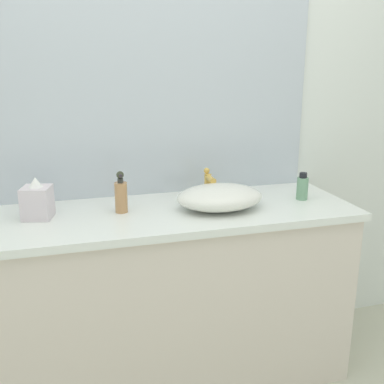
{
  "coord_description": "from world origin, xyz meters",
  "views": [
    {
      "loc": [
        -0.35,
        -1.42,
        1.46
      ],
      "look_at": [
        0.16,
        0.39,
        0.92
      ],
      "focal_mm": 42.54,
      "sensor_mm": 36.0,
      "label": 1
    }
  ],
  "objects_px": {
    "soap_dispenser": "(121,195)",
    "lotion_bottle": "(302,187)",
    "sink_basin": "(220,197)",
    "tissue_box": "(37,201)"
  },
  "relations": [
    {
      "from": "soap_dispenser",
      "to": "tissue_box",
      "type": "bearing_deg",
      "value": 177.17
    },
    {
      "from": "sink_basin",
      "to": "lotion_bottle",
      "type": "xyz_separation_m",
      "value": [
        0.42,
        0.03,
        0.01
      ]
    },
    {
      "from": "soap_dispenser",
      "to": "lotion_bottle",
      "type": "bearing_deg",
      "value": -2.7
    },
    {
      "from": "lotion_bottle",
      "to": "sink_basin",
      "type": "bearing_deg",
      "value": -175.89
    },
    {
      "from": "lotion_bottle",
      "to": "tissue_box",
      "type": "distance_m",
      "value": 1.17
    },
    {
      "from": "sink_basin",
      "to": "tissue_box",
      "type": "relative_size",
      "value": 2.2
    },
    {
      "from": "sink_basin",
      "to": "lotion_bottle",
      "type": "relative_size",
      "value": 2.97
    },
    {
      "from": "soap_dispenser",
      "to": "lotion_bottle",
      "type": "xyz_separation_m",
      "value": [
        0.83,
        -0.04,
        -0.02
      ]
    },
    {
      "from": "sink_basin",
      "to": "tissue_box",
      "type": "distance_m",
      "value": 0.76
    },
    {
      "from": "sink_basin",
      "to": "lotion_bottle",
      "type": "distance_m",
      "value": 0.42
    }
  ]
}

